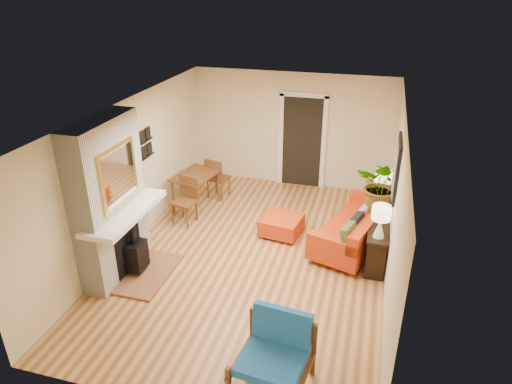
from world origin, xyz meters
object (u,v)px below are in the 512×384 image
at_px(sofa, 358,228).
at_px(dining_table, 199,182).
at_px(houseplant, 383,185).
at_px(console_table, 379,224).
at_px(lamp_far, 383,181).
at_px(blue_chair, 276,348).
at_px(ottoman, 281,224).
at_px(lamp_near, 381,218).

relative_size(sofa, dining_table, 1.27).
relative_size(sofa, houseplant, 2.38).
bearing_deg(console_table, sofa, 155.32).
bearing_deg(dining_table, console_table, -11.70).
relative_size(console_table, houseplant, 1.95).
bearing_deg(lamp_far, blue_chair, -105.06).
xyz_separation_m(sofa, blue_chair, (-0.73, -3.38, 0.12)).
bearing_deg(blue_chair, console_table, 71.66).
distance_m(sofa, blue_chair, 3.46).
height_order(ottoman, console_table, console_table).
distance_m(ottoman, blue_chair, 3.47).
bearing_deg(lamp_far, ottoman, -161.76).
distance_m(console_table, houseplant, 0.67).
xyz_separation_m(blue_chair, lamp_far, (1.07, 3.97, 0.58)).
bearing_deg(console_table, houseplant, 92.36).
bearing_deg(blue_chair, houseplant, 73.02).
bearing_deg(lamp_near, blue_chair, -112.93).
bearing_deg(ottoman, dining_table, 162.84).
bearing_deg(lamp_near, lamp_far, 90.00).
bearing_deg(ottoman, houseplant, 2.38).
xyz_separation_m(console_table, lamp_far, (0.00, 0.75, 0.49)).
xyz_separation_m(lamp_far, houseplant, (-0.01, -0.51, 0.14)).
xyz_separation_m(dining_table, lamp_far, (3.65, -0.01, 0.45)).
height_order(dining_table, houseplant, houseplant).
distance_m(sofa, ottoman, 1.42).
bearing_deg(console_table, blue_chair, -108.34).
bearing_deg(houseplant, sofa, -165.63).
height_order(ottoman, dining_table, dining_table).
distance_m(sofa, lamp_near, 1.16).
bearing_deg(sofa, ottoman, 179.48).
xyz_separation_m(dining_table, houseplant, (3.64, -0.51, 0.59)).
distance_m(blue_chair, lamp_near, 2.80).
xyz_separation_m(blue_chair, houseplant, (1.06, 3.47, 0.72)).
bearing_deg(lamp_near, console_table, 90.00).
height_order(lamp_far, houseplant, houseplant).
relative_size(ottoman, blue_chair, 0.85).
height_order(dining_table, console_table, dining_table).
height_order(sofa, console_table, sofa).
height_order(lamp_near, lamp_far, same).
bearing_deg(houseplant, lamp_far, 88.87).
bearing_deg(dining_table, ottoman, -17.16).
height_order(ottoman, blue_chair, blue_chair).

